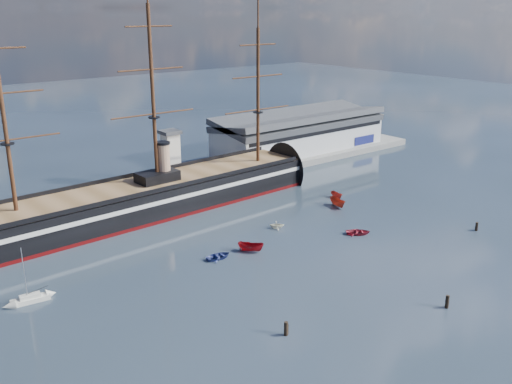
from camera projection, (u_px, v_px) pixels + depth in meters
ground at (234, 225)px, 133.97m from camera, size 600.00×600.00×0.00m
quay at (188, 183)px, 166.65m from camera, size 180.00×18.00×2.00m
warehouse at (300, 132)px, 195.68m from camera, size 63.00×21.00×11.60m
quay_tower at (171, 156)px, 157.26m from camera, size 5.00×5.00×15.00m
warship at (145, 198)px, 140.26m from camera, size 113.22×20.11×53.94m
sailboat at (30, 299)px, 98.95m from camera, size 6.65×2.67×10.35m
motorboat_a at (251, 252)px, 119.59m from camera, size 6.62×5.82×2.60m
motorboat_b at (219, 258)px, 116.33m from camera, size 1.58×3.46×1.58m
motorboat_c at (337, 198)px, 153.11m from camera, size 5.45×2.84×2.08m
motorboat_d at (277, 228)px, 132.17m from camera, size 5.24×5.82×2.02m
motorboat_e at (358, 234)px, 128.76m from camera, size 3.21×3.55×1.60m
motorboat_f at (338, 207)px, 146.53m from camera, size 7.41×4.15×2.80m
piling_near_left at (286, 335)px, 89.08m from camera, size 0.64×0.64×3.06m
piling_near_mid at (446, 308)px, 97.24m from camera, size 0.64×0.64×3.03m
piling_far_right at (476, 231)px, 130.89m from camera, size 0.64×0.64×2.72m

